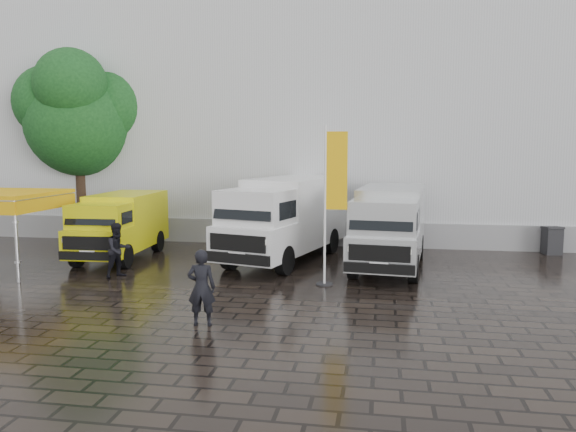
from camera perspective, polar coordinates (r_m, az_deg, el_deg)
name	(u,v)px	position (r m, az deg, el deg)	size (l,w,h in m)	color
ground	(289,295)	(15.33, 0.08, -8.04)	(120.00, 120.00, 0.00)	black
exhibition_hall	(375,110)	(30.68, 8.87, 10.64)	(44.00, 16.00, 12.00)	silver
hall_plinth	(370,235)	(22.83, 8.35, -1.88)	(44.00, 0.15, 1.00)	gray
van_yellow	(120,227)	(21.00, -16.71, -1.06)	(1.92, 4.98, 2.30)	#D6D40B
van_white	(285,220)	(19.76, -0.30, -0.39)	(2.22, 6.67, 2.89)	white
van_silver	(390,228)	(18.86, 10.29, -1.23)	(2.03, 6.09, 2.64)	silver
canopy_tent	(1,197)	(20.30, -27.16, 1.77)	(3.26, 3.26, 2.56)	silver
flagpole	(331,198)	(16.06, 4.43, 1.86)	(0.88, 0.50, 4.61)	black
tree	(80,116)	(26.45, -20.41, 9.49)	(4.64, 4.64, 8.33)	black
wheelie_bin	(552,240)	(23.23, 25.24, -2.25)	(0.63, 0.63, 1.05)	black
person_front	(201,287)	(12.74, -8.78, -7.19)	(0.63, 0.41, 1.73)	black
person_tent	(118,250)	(18.03, -16.86, -3.33)	(0.82, 0.64, 1.68)	black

